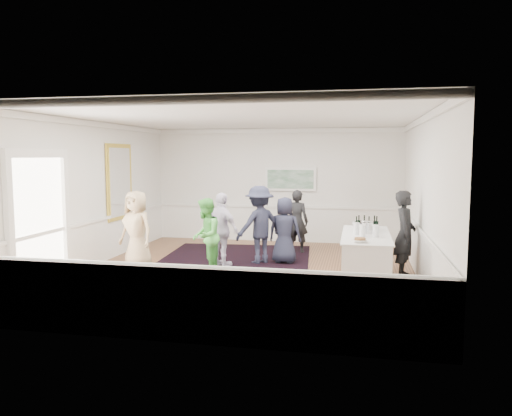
% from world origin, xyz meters
% --- Properties ---
extents(floor, '(8.00, 8.00, 0.00)m').
position_xyz_m(floor, '(0.00, 0.00, 0.00)').
color(floor, brown).
rests_on(floor, ground).
extents(ceiling, '(7.00, 8.00, 0.02)m').
position_xyz_m(ceiling, '(0.00, 0.00, 3.20)').
color(ceiling, white).
rests_on(ceiling, wall_back).
extents(wall_left, '(0.02, 8.00, 3.20)m').
position_xyz_m(wall_left, '(-3.50, 0.00, 1.60)').
color(wall_left, white).
rests_on(wall_left, floor).
extents(wall_right, '(0.02, 8.00, 3.20)m').
position_xyz_m(wall_right, '(3.50, 0.00, 1.60)').
color(wall_right, white).
rests_on(wall_right, floor).
extents(wall_back, '(7.00, 0.02, 3.20)m').
position_xyz_m(wall_back, '(0.00, 4.00, 1.60)').
color(wall_back, white).
rests_on(wall_back, floor).
extents(wall_front, '(7.00, 0.02, 3.20)m').
position_xyz_m(wall_front, '(0.00, -4.00, 1.60)').
color(wall_front, white).
rests_on(wall_front, floor).
extents(wainscoting, '(7.00, 8.00, 1.00)m').
position_xyz_m(wainscoting, '(0.00, 0.00, 0.50)').
color(wainscoting, white).
rests_on(wainscoting, floor).
extents(mirror, '(0.05, 1.25, 1.85)m').
position_xyz_m(mirror, '(-3.45, 1.30, 1.80)').
color(mirror, yellow).
rests_on(mirror, wall_left).
extents(doorway, '(0.10, 1.78, 2.56)m').
position_xyz_m(doorway, '(-3.45, -1.90, 1.42)').
color(doorway, white).
rests_on(doorway, wall_left).
extents(landscape_painting, '(1.44, 0.06, 0.66)m').
position_xyz_m(landscape_painting, '(0.40, 3.95, 1.78)').
color(landscape_painting, white).
rests_on(landscape_painting, wall_back).
extents(area_rug, '(3.79, 4.77, 0.02)m').
position_xyz_m(area_rug, '(-0.51, 0.88, 0.01)').
color(area_rug, black).
rests_on(area_rug, floor).
extents(serving_table, '(0.90, 2.36, 0.96)m').
position_xyz_m(serving_table, '(2.43, -0.42, 0.48)').
color(serving_table, silver).
rests_on(serving_table, floor).
extents(bartender, '(0.51, 0.69, 1.75)m').
position_xyz_m(bartender, '(3.20, 0.27, 0.87)').
color(bartender, black).
rests_on(bartender, floor).
extents(guest_tan, '(0.96, 0.79, 1.70)m').
position_xyz_m(guest_tan, '(-2.35, -0.18, 0.85)').
color(guest_tan, tan).
rests_on(guest_tan, floor).
extents(guest_green, '(0.67, 0.82, 1.56)m').
position_xyz_m(guest_green, '(-0.82, -0.15, 0.78)').
color(guest_green, green).
rests_on(guest_green, floor).
extents(guest_lilac, '(1.02, 0.84, 1.63)m').
position_xyz_m(guest_lilac, '(-0.65, 0.49, 0.82)').
color(guest_lilac, silver).
rests_on(guest_lilac, floor).
extents(guest_dark_a, '(1.28, 1.25, 1.76)m').
position_xyz_m(guest_dark_a, '(0.10, 0.98, 0.88)').
color(guest_dark_a, '#1F2235').
rests_on(guest_dark_a, floor).
extents(guest_dark_b, '(0.64, 0.48, 1.59)m').
position_xyz_m(guest_dark_b, '(0.78, 2.40, 0.80)').
color(guest_dark_b, black).
rests_on(guest_dark_b, floor).
extents(guest_navy, '(0.79, 0.57, 1.51)m').
position_xyz_m(guest_navy, '(0.66, 1.10, 0.76)').
color(guest_navy, '#1F2235').
rests_on(guest_navy, floor).
extents(wine_bottles, '(0.47, 0.30, 0.31)m').
position_xyz_m(wine_bottles, '(2.44, 0.08, 1.11)').
color(wine_bottles, black).
rests_on(wine_bottles, serving_table).
extents(juice_pitchers, '(0.47, 0.37, 0.24)m').
position_xyz_m(juice_pitchers, '(2.40, -0.62, 1.08)').
color(juice_pitchers, '#5BAD3D').
rests_on(juice_pitchers, serving_table).
extents(ice_bucket, '(0.26, 0.26, 0.25)m').
position_xyz_m(ice_bucket, '(2.45, -0.27, 1.07)').
color(ice_bucket, silver).
rests_on(ice_bucket, serving_table).
extents(nut_bowl, '(0.26, 0.26, 0.08)m').
position_xyz_m(nut_bowl, '(2.32, -1.33, 0.99)').
color(nut_bowl, white).
rests_on(nut_bowl, serving_table).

